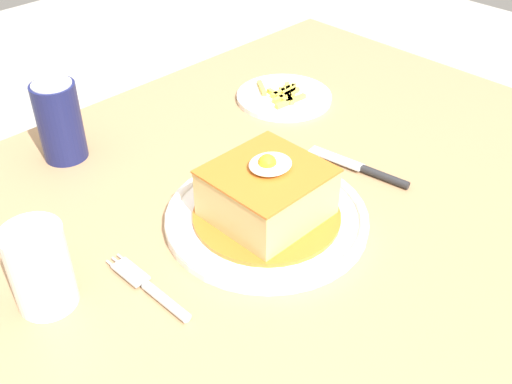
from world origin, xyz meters
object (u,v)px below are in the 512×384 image
object	(u,v)px
side_plate_fries	(284,97)
knife	(370,171)
main_plate	(267,217)
fork	(154,292)
drinking_glass	(41,273)
soda_can	(59,121)

from	to	relation	value
side_plate_fries	knife	bearing A→B (deg)	-108.16
main_plate	knife	size ratio (longest dim) A/B	1.63
fork	side_plate_fries	world-z (taller)	side_plate_fries
main_plate	side_plate_fries	xyz separation A→B (m)	(0.27, 0.22, -0.00)
main_plate	drinking_glass	world-z (taller)	drinking_glass
main_plate	side_plate_fries	size ratio (longest dim) A/B	1.59
soda_can	knife	bearing A→B (deg)	-51.16
fork	side_plate_fries	size ratio (longest dim) A/B	0.83
drinking_glass	knife	bearing A→B (deg)	-13.01
main_plate	knife	bearing A→B (deg)	-9.38
drinking_glass	side_plate_fries	distance (m)	0.57
fork	knife	distance (m)	0.38
side_plate_fries	fork	bearing A→B (deg)	-154.18
knife	side_plate_fries	world-z (taller)	side_plate_fries
knife	soda_can	size ratio (longest dim) A/B	1.34
knife	drinking_glass	distance (m)	0.48
fork	side_plate_fries	xyz separation A→B (m)	(0.46, 0.22, -0.00)
main_plate	knife	xyz separation A→B (m)	(0.19, -0.03, -0.00)
fork	soda_can	bearing A→B (deg)	75.86
fork	soda_can	world-z (taller)	soda_can
fork	soda_can	xyz separation A→B (m)	(0.08, 0.33, 0.06)
knife	soda_can	bearing A→B (deg)	128.84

